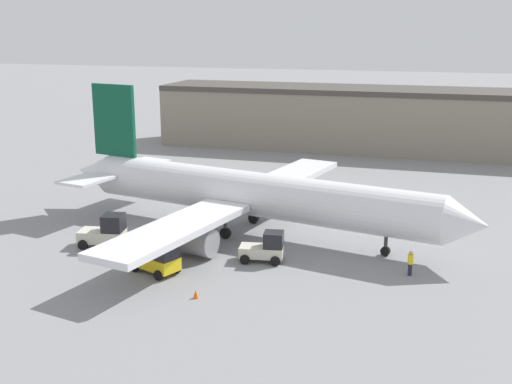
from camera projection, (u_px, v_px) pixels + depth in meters
name	position (u px, v px, depth m)	size (l,w,h in m)	color
ground_plane	(256.00, 233.00, 53.01)	(400.00, 400.00, 0.00)	gray
terminal_building	(387.00, 120.00, 87.11)	(62.56, 10.85, 8.50)	gray
airplane	(245.00, 194.00, 52.65)	(37.36, 33.50, 11.62)	white
ground_crew_worker	(410.00, 262.00, 43.89)	(0.39, 0.39, 1.76)	#1E2338
baggage_tug	(265.00, 248.00, 46.47)	(3.35, 2.26, 2.26)	beige
belt_loader_truck	(158.00, 257.00, 44.20)	(3.86, 2.98, 2.54)	yellow
pushback_tug	(106.00, 232.00, 49.62)	(3.75, 2.67, 2.59)	beige
safety_cone_near	(196.00, 294.00, 40.35)	(0.36, 0.36, 0.55)	#EF590F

